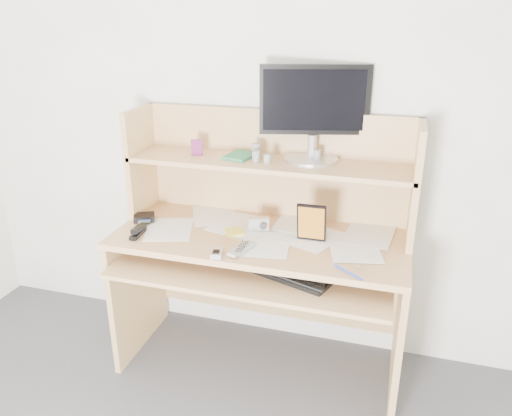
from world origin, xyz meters
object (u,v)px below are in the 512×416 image
(tv_remote, at_px, (242,249))
(game_case, at_px, (312,223))
(desk, at_px, (264,239))
(keyboard, at_px, (287,273))
(monitor, at_px, (314,110))

(tv_remote, relative_size, game_case, 0.85)
(desk, distance_m, keyboard, 0.30)
(desk, height_order, keyboard, desk)
(monitor, bearing_deg, tv_remote, -132.89)
(game_case, xyz_separation_m, monitor, (-0.05, 0.24, 0.47))
(tv_remote, height_order, monitor, monitor)
(keyboard, bearing_deg, game_case, 85.90)
(keyboard, relative_size, game_case, 2.29)
(desk, relative_size, monitor, 2.76)
(monitor, bearing_deg, keyboard, -107.32)
(desk, distance_m, monitor, 0.67)
(desk, bearing_deg, tv_remote, -96.74)
(game_case, bearing_deg, desk, 160.23)
(desk, xyz_separation_m, monitor, (0.20, 0.15, 0.62))
(desk, height_order, game_case, desk)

